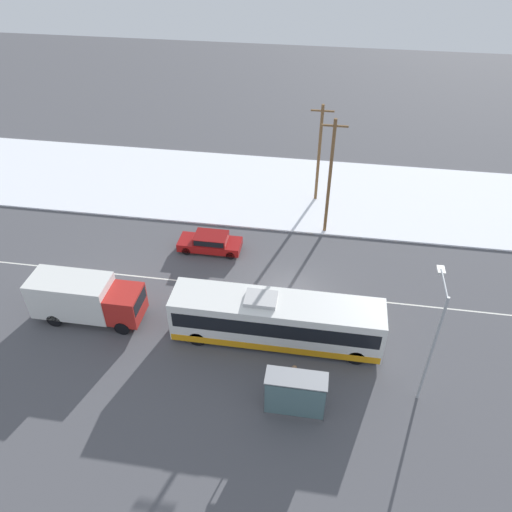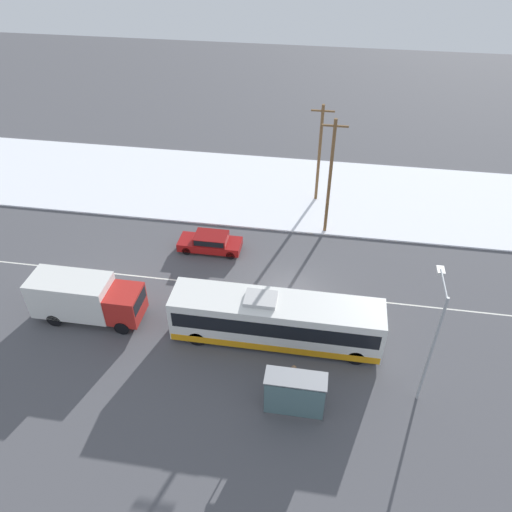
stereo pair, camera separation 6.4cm
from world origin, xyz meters
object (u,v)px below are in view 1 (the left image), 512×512
Objects in this scene: box_truck at (85,297)px; pedestrian_at_stop at (294,375)px; sedan_car at (210,242)px; bus_shelter at (295,392)px; utility_pole_roadside at (330,177)px; utility_pole_snowlot at (319,153)px; streetlamp at (434,331)px; city_bus at (276,320)px.

box_truck is 3.84× the size of pedestrian_at_stop.
sedan_car is 14.93m from bus_shelter.
sedan_car is 13.49m from pedestrian_at_stop.
utility_pole_roadside reaches higher than utility_pole_snowlot.
streetlamp reaches higher than pedestrian_at_stop.
bus_shelter is 16.98m from utility_pole_roadside.
utility_pole_roadside is (14.04, 11.74, 3.11)m from box_truck.
streetlamp is at bearing -68.55° from utility_pole_roadside.
box_truck is at bearing -140.10° from utility_pole_roadside.
utility_pole_roadside is (2.33, 11.76, 3.18)m from city_bus.
city_bus is at bearing -0.09° from box_truck.
pedestrian_at_stop is at bearing -89.85° from utility_pole_snowlot.
box_truck is 0.74× the size of utility_pole_roadside.
bus_shelter is 0.44× the size of streetlamp.
city_bus reaches higher than pedestrian_at_stop.
utility_pole_snowlot is (13.04, 16.41, 2.70)m from box_truck.
utility_pole_roadside is at bearing 78.80° from city_bus.
city_bus is at bearing 112.10° from pedestrian_at_stop.
city_bus is 1.47× the size of utility_pole_snowlot.
bus_shelter is (13.28, -4.95, 0.05)m from box_truck.
sedan_car is 0.50× the size of utility_pole_roadside.
pedestrian_at_stop is at bearing 122.21° from sedan_car.
pedestrian_at_stop reaches higher than sedan_car.
utility_pole_snowlot is at bearing -130.31° from sedan_car.
city_bus is at bearing 125.94° from sedan_car.
sedan_car is at bearing 122.21° from pedestrian_at_stop.
bus_shelter is (0.19, -1.53, 0.61)m from pedestrian_at_stop.
box_truck is at bearing 53.60° from sedan_car.
pedestrian_at_stop is (13.09, -3.42, -0.55)m from box_truck.
bus_shelter is 7.38m from streetlamp.
streetlamp is (19.64, -2.52, 2.90)m from box_truck.
utility_pole_roadside is 4.80m from utility_pole_snowlot.
utility_pole_snowlot is (-0.25, 21.36, 2.65)m from bus_shelter.
sedan_car is 0.64× the size of streetlamp.
utility_pole_snowlot is at bearing 90.15° from pedestrian_at_stop.
streetlamp is (13.74, -10.52, 3.78)m from sedan_car.
utility_pole_snowlot is at bearing 51.54° from box_truck.
utility_pole_snowlot reaches higher than box_truck.
utility_pole_snowlot is (-0.05, 19.83, 3.25)m from pedestrian_at_stop.
bus_shelter is 0.38× the size of utility_pole_snowlot.
box_truck is at bearing 165.38° from pedestrian_at_stop.
bus_shelter reaches higher than pedestrian_at_stop.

